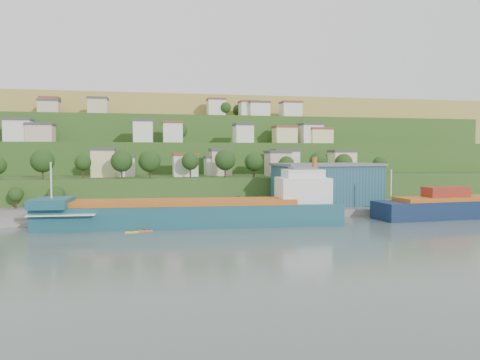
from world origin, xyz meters
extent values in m
plane|color=#42504D|center=(0.00, 0.00, 0.00)|extent=(500.00, 500.00, 0.00)
cube|color=slate|center=(20.00, 28.00, 0.00)|extent=(220.00, 26.00, 4.00)
cube|color=#284719|center=(0.00, 56.00, 0.00)|extent=(260.00, 32.00, 20.00)
cube|color=#284719|center=(0.00, 86.00, 0.00)|extent=(280.00, 32.00, 44.00)
cube|color=#284719|center=(0.00, 116.00, 0.00)|extent=(300.00, 32.00, 70.00)
cube|color=olive|center=(0.00, 190.00, 0.00)|extent=(360.00, 120.00, 96.00)
cube|color=beige|center=(-26.10, 54.08, 14.40)|extent=(7.44, 7.42, 8.80)
cube|color=#3F3F44|center=(-26.10, 54.08, 19.25)|extent=(8.04, 8.02, 0.90)
cube|color=silver|center=(-20.65, 57.14, 13.16)|extent=(9.33, 8.12, 6.31)
cube|color=#3F3F44|center=(-20.65, 57.14, 16.76)|extent=(9.93, 8.72, 0.90)
cube|color=silver|center=(0.88, 53.53, 13.53)|extent=(8.10, 8.96, 7.06)
cube|color=brown|center=(0.88, 53.53, 17.51)|extent=(8.70, 9.56, 0.90)
cube|color=silver|center=(12.29, 59.03, 13.04)|extent=(7.55, 8.17, 6.09)
cube|color=#3F3F44|center=(12.29, 59.03, 16.54)|extent=(8.15, 8.77, 0.90)
cube|color=#C5B294|center=(13.82, 57.70, 14.30)|extent=(7.13, 7.23, 8.60)
cube|color=#3F3F44|center=(13.82, 57.70, 19.05)|extent=(7.73, 7.83, 0.90)
cube|color=#C5B294|center=(32.75, 50.32, 13.97)|extent=(7.33, 8.44, 7.95)
cube|color=#3F3F44|center=(32.75, 50.32, 18.40)|extent=(7.93, 9.04, 0.90)
cube|color=silver|center=(38.73, 61.00, 14.27)|extent=(9.09, 8.18, 8.54)
cube|color=#3F3F44|center=(38.73, 61.00, 18.99)|extent=(9.69, 8.78, 0.90)
cube|color=beige|center=(61.67, 61.42, 14.14)|extent=(8.83, 7.65, 8.28)
cube|color=#3F3F44|center=(61.67, 61.42, 18.73)|extent=(9.43, 8.25, 0.90)
cube|color=silver|center=(-60.98, 90.25, 26.30)|extent=(9.82, 7.15, 8.60)
cube|color=#3F3F44|center=(-60.98, 90.25, 31.05)|extent=(10.42, 7.75, 0.90)
cube|color=#C5B294|center=(-52.82, 90.17, 25.43)|extent=(9.78, 8.69, 6.86)
cube|color=#3F3F44|center=(-52.82, 90.17, 29.31)|extent=(10.38, 9.29, 0.90)
cube|color=silver|center=(-13.26, 83.62, 26.21)|extent=(7.60, 7.43, 8.43)
cube|color=#3F3F44|center=(-13.26, 83.62, 30.88)|extent=(8.20, 8.03, 0.90)
cube|color=silver|center=(-1.38, 86.62, 26.03)|extent=(7.71, 7.02, 8.06)
cube|color=brown|center=(-1.38, 86.62, 30.51)|extent=(8.31, 7.62, 0.90)
cube|color=silver|center=(27.25, 82.37, 25.64)|extent=(7.23, 8.27, 7.27)
cube|color=#3F3F44|center=(27.25, 82.37, 29.72)|extent=(7.83, 8.87, 0.90)
cube|color=beige|center=(47.79, 91.47, 25.55)|extent=(9.45, 8.03, 7.10)
cube|color=brown|center=(47.79, 91.47, 29.55)|extent=(10.05, 8.63, 0.90)
cube|color=silver|center=(59.52, 90.59, 26.12)|extent=(9.19, 8.27, 8.25)
cube|color=#3F3F44|center=(59.52, 90.59, 30.70)|extent=(9.79, 8.87, 0.90)
cube|color=beige|center=(63.41, 89.30, 25.19)|extent=(9.66, 7.42, 6.38)
cube|color=brown|center=(63.41, 89.30, 28.83)|extent=(10.26, 8.02, 0.90)
cube|color=silver|center=(-54.77, 120.50, 38.79)|extent=(7.86, 7.68, 7.59)
cube|color=brown|center=(-54.77, 120.50, 43.04)|extent=(8.46, 8.28, 0.90)
cube|color=#C5B294|center=(-54.76, 118.12, 38.12)|extent=(8.85, 7.17, 6.24)
cube|color=#3F3F44|center=(-54.76, 118.12, 41.69)|extent=(9.45, 7.77, 0.90)
cube|color=#C5B294|center=(-33.23, 115.20, 38.66)|extent=(8.52, 7.94, 7.32)
cube|color=#3F3F44|center=(-33.23, 115.20, 42.77)|extent=(9.12, 8.54, 0.90)
cube|color=silver|center=(21.77, 120.62, 39.39)|extent=(8.35, 7.81, 8.78)
cube|color=brown|center=(21.77, 120.62, 44.23)|extent=(8.95, 8.41, 0.90)
cube|color=silver|center=(36.47, 114.49, 38.60)|extent=(8.20, 7.67, 7.21)
cube|color=brown|center=(36.47, 114.49, 42.66)|extent=(8.80, 8.27, 0.90)
cube|color=silver|center=(40.95, 112.08, 38.37)|extent=(9.39, 8.48, 6.75)
cube|color=#3F3F44|center=(40.95, 112.08, 42.20)|extent=(9.99, 9.08, 0.90)
cube|color=silver|center=(57.82, 114.41, 38.72)|extent=(9.48, 7.79, 7.45)
cube|color=brown|center=(57.82, 114.41, 42.90)|extent=(10.08, 8.39, 0.90)
cylinder|color=#382619|center=(-42.83, 42.94, 11.82)|extent=(0.50, 0.50, 3.64)
sphere|color=black|center=(-42.83, 42.94, 15.57)|extent=(6.99, 6.99, 6.99)
cylinder|color=#382619|center=(-31.39, 44.80, 11.81)|extent=(0.50, 0.50, 3.63)
sphere|color=black|center=(-31.39, 44.80, 15.01)|extent=(5.02, 5.02, 5.02)
cylinder|color=#382619|center=(-19.67, 42.97, 11.80)|extent=(0.50, 0.50, 3.59)
sphere|color=black|center=(-19.67, 42.97, 15.44)|extent=(6.72, 6.72, 6.72)
cylinder|color=#382619|center=(-11.10, 42.80, 11.74)|extent=(0.50, 0.50, 3.49)
sphere|color=black|center=(-11.10, 42.80, 15.39)|extent=(6.91, 6.91, 6.91)
cylinder|color=#382619|center=(1.84, 44.72, 11.88)|extent=(0.50, 0.50, 3.75)
sphere|color=black|center=(1.84, 44.72, 15.32)|extent=(5.69, 5.69, 5.69)
cylinder|color=#382619|center=(13.05, 43.51, 11.91)|extent=(0.50, 0.50, 3.82)
sphere|color=black|center=(13.05, 43.51, 15.71)|extent=(6.86, 6.86, 6.86)
cylinder|color=#382619|center=(22.70, 43.67, 11.69)|extent=(0.50, 0.50, 3.38)
sphere|color=black|center=(22.70, 43.67, 15.06)|extent=(6.12, 6.12, 6.12)
cylinder|color=#382619|center=(34.61, 45.90, 11.38)|extent=(0.50, 0.50, 2.75)
sphere|color=black|center=(34.61, 45.90, 14.23)|extent=(5.38, 5.38, 5.38)
cylinder|color=#382619|center=(45.93, 45.23, 11.68)|extent=(0.50, 0.50, 3.36)
sphere|color=black|center=(45.93, 45.23, 15.12)|extent=(6.40, 6.40, 6.40)
cylinder|color=#382619|center=(54.56, 43.94, 11.45)|extent=(0.50, 0.50, 2.89)
sphere|color=black|center=(54.56, 43.94, 14.61)|extent=(6.24, 6.24, 6.24)
cylinder|color=#382619|center=(68.64, 44.98, 11.42)|extent=(0.50, 0.50, 2.84)
sphere|color=black|center=(68.64, 44.98, 14.24)|extent=(5.09, 5.09, 5.09)
cylinder|color=#382619|center=(25.86, 117.01, 36.78)|extent=(0.50, 0.50, 3.57)
sphere|color=black|center=(25.86, 117.01, 39.99)|extent=(5.18, 5.18, 5.18)
cylinder|color=#382619|center=(56.43, 113.28, 36.63)|extent=(0.50, 0.50, 3.25)
sphere|color=black|center=(56.43, 113.28, 39.68)|extent=(5.19, 5.19, 5.19)
cylinder|color=#382619|center=(23.16, 119.14, 36.66)|extent=(0.50, 0.50, 3.33)
sphere|color=black|center=(23.16, 119.14, 39.56)|extent=(4.48, 4.48, 4.48)
cylinder|color=#382619|center=(43.96, 121.43, 36.57)|extent=(0.50, 0.50, 3.14)
sphere|color=black|center=(43.96, 121.43, 39.74)|extent=(5.85, 5.85, 5.85)
cylinder|color=#382619|center=(33.56, 123.01, 36.36)|extent=(0.50, 0.50, 2.71)
sphere|color=black|center=(33.56, 123.01, 39.38)|extent=(6.05, 6.05, 6.05)
cylinder|color=#382619|center=(1.41, 86.64, 23.73)|extent=(0.50, 0.50, 3.46)
sphere|color=black|center=(1.41, 86.64, 27.20)|extent=(6.33, 6.33, 6.33)
cube|color=#14434E|center=(-1.24, 7.52, 1.58)|extent=(74.26, 16.40, 7.37)
cube|color=#AC5317|center=(-3.35, 7.52, 5.89)|extent=(55.23, 13.05, 1.26)
cube|color=#14434E|center=(-33.86, 7.52, 6.31)|extent=(9.16, 12.10, 2.10)
cube|color=silver|center=(27.17, 7.52, 8.42)|extent=(13.29, 11.33, 6.31)
cube|color=silver|center=(27.17, 7.52, 12.63)|extent=(10.00, 9.02, 2.10)
cube|color=#595B5E|center=(27.17, 7.52, 14.00)|extent=(6.72, 6.72, 0.63)
cylinder|color=#AC5317|center=(30.33, 7.52, 15.26)|extent=(1.34, 1.34, 3.16)
cylinder|color=silver|center=(-33.86, 7.52, 11.58)|extent=(0.40, 0.40, 8.42)
cube|color=silver|center=(-30.71, 7.52, 4.00)|extent=(15.48, 12.83, 0.26)
cube|color=#0D1D3C|center=(79.67, 8.61, 1.35)|extent=(62.87, 14.23, 6.86)
cube|color=#AC5317|center=(77.60, 8.61, 5.30)|extent=(46.16, 11.34, 1.04)
cylinder|color=silver|center=(52.66, 8.61, 9.87)|extent=(0.35, 0.35, 7.27)
cube|color=maroon|center=(69.28, 8.61, 7.17)|extent=(12.77, 5.96, 2.70)
cube|color=navy|center=(42.31, 29.09, 8.00)|extent=(31.18, 20.05, 12.00)
cube|color=#595B5E|center=(42.31, 29.09, 14.40)|extent=(32.25, 21.11, 0.80)
cube|color=silver|center=(-40.03, 19.80, 1.60)|extent=(4.18, 2.07, 0.80)
cube|color=orange|center=(-12.51, 1.30, 0.11)|extent=(3.05, 0.77, 0.23)
sphere|color=#3F3F44|center=(-12.51, 1.30, 0.49)|extent=(0.53, 0.53, 0.53)
cube|color=yellow|center=(-15.54, 0.32, 0.12)|extent=(3.16, 0.90, 0.23)
sphere|color=#3F3F44|center=(-15.54, 0.32, 0.51)|extent=(0.55, 0.55, 0.55)
camera|label=1|loc=(-12.47, -106.74, 17.63)|focal=35.00mm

